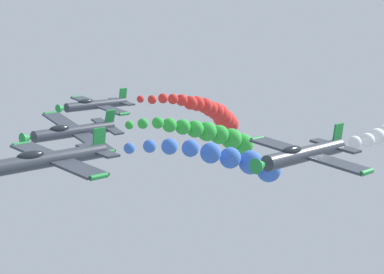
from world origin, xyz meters
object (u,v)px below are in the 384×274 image
airplane_right_inner (73,131)px  airplane_right_outer (96,105)px  airplane_left_inner (304,154)px  airplane_lead (50,159)px

airplane_right_inner → airplane_right_outer: size_ratio=1.00×
airplane_right_inner → airplane_right_outer: bearing=-45.4°
airplane_right_inner → airplane_left_inner: bearing=-176.6°
airplane_lead → airplane_right_inner: airplane_lead is taller
airplane_left_inner → airplane_right_inner: airplane_left_inner is taller
airplane_left_inner → airplane_right_inner: bearing=3.4°
airplane_left_inner → airplane_lead: bearing=44.2°
airplane_lead → airplane_left_inner: 17.73m
airplane_right_inner → airplane_right_outer: 18.24m
airplane_right_inner → airplane_right_outer: airplane_right_outer is taller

